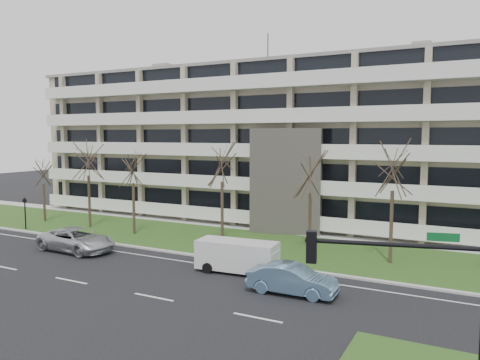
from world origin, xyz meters
The scene contains 17 objects.
ground centered at (0.00, 0.00, 0.00)m, with size 160.00×160.00×0.00m, color black.
grass_verge centered at (0.00, 13.00, 0.03)m, with size 90.00×10.00×0.06m, color #264F1A.
curb centered at (0.00, 8.00, 0.06)m, with size 90.00×0.35×0.12m, color #B2B2AD.
sidewalk centered at (0.00, 18.50, 0.04)m, with size 90.00×2.00×0.08m, color #B2B2AD.
lane_edge_line centered at (0.00, 6.50, 0.01)m, with size 90.00×0.12×0.01m, color white.
apartment_building centered at (-0.01, 25.32, 7.61)m, with size 60.50×15.10×18.75m.
silver_pickup centered at (-11.08, 5.22, 0.84)m, with size 2.79×6.06×1.68m, color silver.
blue_sedan centered at (6.20, 3.84, 0.79)m, with size 1.67×4.80×1.58m, color #6D97BD.
white_van centered at (1.81, 6.00, 1.16)m, with size 5.15×2.38×1.94m.
traffic_signal centered at (13.57, -5.46, 3.75)m, with size 4.88×1.46×5.79m.
pedestrian_signal centered at (-21.08, 8.73, 1.85)m, with size 0.31×0.27×2.91m.
tree_0 centered at (-22.82, 12.24, 5.17)m, with size 3.33×3.33×6.66m.
tree_1 centered at (-16.63, 12.03, 6.65)m, with size 4.28×4.28×8.55m.
tree_2 centered at (-11.24, 11.76, 6.07)m, with size 3.91×3.91×7.81m.
tree_3 centered at (-2.93, 12.37, 6.71)m, with size 4.31×4.31×8.62m.
tree_4 centered at (4.15, 12.58, 6.03)m, with size 3.88×3.88×7.75m.
tree_5 centered at (9.80, 12.36, 6.71)m, with size 4.31×4.31×8.62m.
Camera 1 is at (14.94, -18.93, 8.43)m, focal length 35.00 mm.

